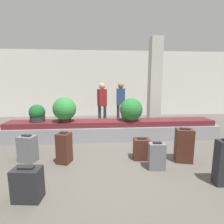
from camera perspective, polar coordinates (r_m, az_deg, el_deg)
The scene contains 15 objects.
ground_plane at distance 3.94m, azimuth 1.77°, elevation -15.43°, with size 18.00×18.00×0.00m, color #59544C.
back_wall at distance 8.80m, azimuth -1.94°, elevation 9.18°, with size 18.00×0.06×3.20m.
carousel at distance 5.25m, azimuth 0.00°, elevation -5.87°, with size 6.29×0.77×0.56m.
pillar at distance 6.43m, azimuth 13.73°, elevation 8.74°, with size 0.39×0.39×3.20m.
suitcase_0 at distance 2.94m, azimuth -25.85°, elevation -20.41°, with size 0.41×0.29×0.51m.
suitcase_1 at distance 4.06m, azimuth 22.40°, elevation -10.00°, with size 0.40×0.35×0.74m.
suitcase_2 at distance 3.97m, azimuth 9.62°, elevation -11.75°, with size 0.37×0.30×0.49m.
suitcase_3 at distance 3.59m, azimuth 14.39°, elevation -13.78°, with size 0.32×0.23×0.55m.
suitcase_4 at distance 3.84m, azimuth -15.33°, elevation -11.24°, with size 0.32×0.34×0.67m.
suitcase_5 at distance 4.19m, azimuth -25.86°, elevation -10.73°, with size 0.41×0.33×0.59m.
potted_plant_0 at distance 5.09m, azimuth -15.23°, elevation 0.79°, with size 0.65×0.65×0.70m.
potted_plant_1 at distance 5.10m, azimuth 6.25°, elevation 0.63°, with size 0.66×0.66×0.66m.
potted_plant_2 at distance 5.41m, azimuth -23.23°, elevation -0.54°, with size 0.45×0.45×0.49m.
traveler_0 at distance 6.55m, azimuth -3.24°, elevation 3.63°, with size 0.37×0.30×1.66m.
traveler_1 at distance 6.95m, azimuth 2.85°, elevation 4.05°, with size 0.32×0.23×1.67m.
Camera 1 is at (-0.40, -3.55, 1.67)m, focal length 28.00 mm.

